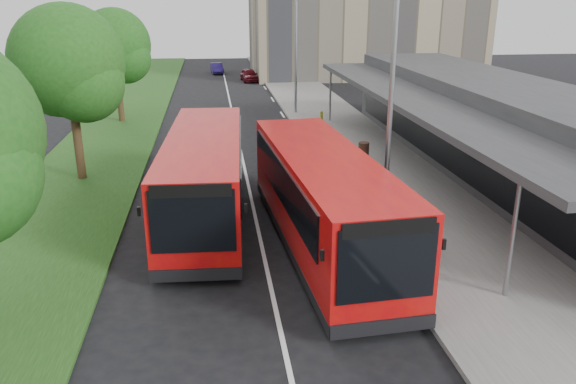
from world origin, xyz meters
The scene contains 16 objects.
ground centered at (0.00, 0.00, 0.00)m, with size 120.00×120.00×0.00m, color black.
pavement centered at (6.00, 20.00, 0.07)m, with size 5.00×80.00×0.15m, color slate.
grass_verge centered at (-7.00, 20.00, 0.05)m, with size 5.00×80.00×0.10m, color #194014.
lane_centre_line centered at (0.00, 15.00, 0.01)m, with size 0.12×70.00×0.01m, color silver.
kerb_dashes centered at (3.30, 19.00, 0.01)m, with size 0.12×56.00×0.01m.
station_building centered at (10.86, 8.00, 2.04)m, with size 7.70×26.00×4.00m.
tree_mid centered at (-7.01, 9.05, 4.70)m, with size 4.54×4.54×7.27m.
tree_far centered at (-7.01, 21.05, 4.46)m, with size 4.34×4.34×6.90m.
lamp_post_near centered at (4.12, 2.00, 4.72)m, with size 1.44×0.28×8.00m.
lamp_post_far centered at (4.12, 22.00, 4.72)m, with size 1.44×0.28×8.00m.
bus_main centered at (1.89, 0.86, 1.54)m, with size 3.39×10.74×3.00m.
bus_second centered at (-1.70, 3.91, 1.52)m, with size 3.22×10.58×2.96m.
litter_bin centered at (5.56, 9.71, 0.60)m, with size 0.50×0.50×0.90m, color #3C2418.
bollard centered at (4.98, 16.98, 0.64)m, with size 0.16×0.16×0.98m, color #F5F40C.
car_near centered at (2.23, 38.31, 0.58)m, with size 1.38×3.42×1.16m, color #590C16.
car_far centered at (-0.67, 44.63, 0.52)m, with size 1.11×3.19×1.05m, color navy.
Camera 1 is at (-1.36, -14.91, 7.38)m, focal length 35.00 mm.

